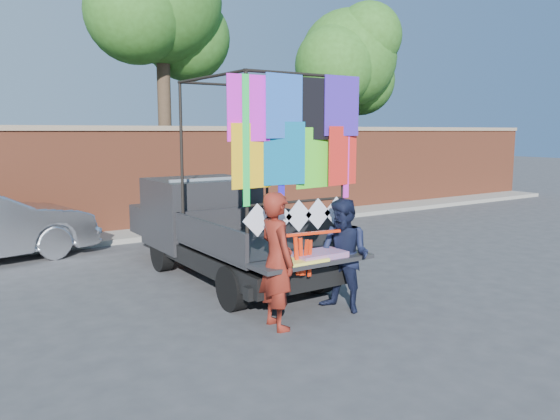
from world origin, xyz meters
TOP-DOWN VIEW (x-y plane):
  - ground at (0.00, 0.00)m, footprint 90.00×90.00m
  - brick_wall at (0.00, 7.00)m, footprint 30.00×0.45m
  - curb at (0.00, 6.30)m, footprint 30.00×1.20m
  - tree_mid at (1.02, 8.12)m, footprint 4.20×3.30m
  - tree_right at (7.52, 8.12)m, footprint 4.20×3.30m
  - pickup_truck at (-0.44, 2.45)m, footprint 2.06×5.16m
  - woman at (-1.05, -0.49)m, footprint 0.47×0.67m
  - man at (0.08, -0.46)m, footprint 0.80×0.91m
  - streamer_bundle at (-0.58, -0.49)m, footprint 0.84×0.15m

SIDE VIEW (x-z plane):
  - ground at x=0.00m, z-range 0.00..0.00m
  - curb at x=0.00m, z-range 0.00..0.12m
  - man at x=0.08m, z-range 0.00..1.57m
  - pickup_truck at x=-0.44m, z-range -0.81..2.45m
  - woman at x=-1.05m, z-range 0.00..1.74m
  - streamer_bundle at x=-0.58m, z-range 0.69..1.28m
  - brick_wall at x=0.00m, z-range 0.02..2.63m
  - tree_right at x=7.52m, z-range 1.44..8.06m
  - tree_mid at x=1.02m, z-range 1.83..9.56m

